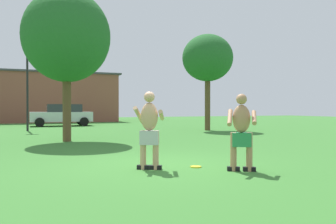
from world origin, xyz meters
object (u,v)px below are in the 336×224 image
(frisbee, at_px, (196,167))
(player_in_green, at_px, (241,131))
(car_silver_mid_lot, at_px, (62,115))
(tree_right_field, at_px, (208,58))
(lamp_post, at_px, (27,74))
(tree_left_field, at_px, (67,37))
(player_near, at_px, (149,128))

(frisbee, bearing_deg, player_in_green, -49.81)
(car_silver_mid_lot, xyz_separation_m, tree_right_field, (7.37, -8.43, 3.38))
(car_silver_mid_lot, relative_size, lamp_post, 0.83)
(car_silver_mid_lot, bearing_deg, tree_right_field, -48.84)
(car_silver_mid_lot, bearing_deg, tree_left_field, -94.77)
(player_near, height_order, tree_right_field, tree_right_field)
(player_near, bearing_deg, player_in_green, -29.00)
(player_in_green, relative_size, frisbee, 6.40)
(player_in_green, xyz_separation_m, tree_left_field, (-2.61, 8.08, 3.27))
(frisbee, relative_size, tree_right_field, 0.04)
(player_in_green, xyz_separation_m, car_silver_mid_lot, (-1.59, 20.27, -0.02))
(tree_left_field, bearing_deg, player_in_green, -72.12)
(player_in_green, xyz_separation_m, lamp_post, (-3.97, 15.35, 2.39))
(frisbee, bearing_deg, tree_left_field, 104.93)
(car_silver_mid_lot, bearing_deg, player_in_green, -85.51)
(lamp_post, distance_m, tree_left_field, 7.45)
(tree_left_field, bearing_deg, lamp_post, 100.63)
(car_silver_mid_lot, bearing_deg, lamp_post, -115.85)
(player_near, bearing_deg, car_silver_mid_lot, 89.69)
(tree_left_field, xyz_separation_m, tree_right_field, (8.39, 3.76, 0.09))
(player_in_green, relative_size, car_silver_mid_lot, 0.37)
(player_near, xyz_separation_m, player_in_green, (1.70, -0.94, -0.04))
(player_in_green, bearing_deg, tree_right_field, 63.99)
(frisbee, height_order, car_silver_mid_lot, car_silver_mid_lot)
(lamp_post, relative_size, tree_left_field, 0.88)
(lamp_post, bearing_deg, tree_right_field, -19.82)
(tree_left_field, relative_size, tree_right_field, 1.06)
(player_near, distance_m, frisbee, 1.36)
(player_in_green, bearing_deg, frisbee, 130.19)
(player_in_green, height_order, tree_left_field, tree_left_field)
(lamp_post, bearing_deg, car_silver_mid_lot, 64.15)
(frisbee, xyz_separation_m, tree_left_field, (-1.95, 7.30, 4.10))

